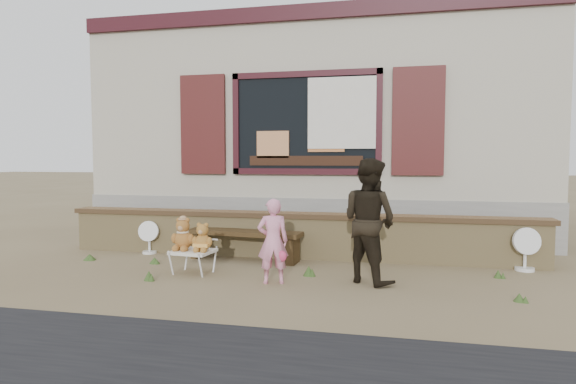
% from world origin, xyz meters
% --- Properties ---
extents(ground, '(80.00, 80.00, 0.00)m').
position_xyz_m(ground, '(0.00, 0.00, 0.00)').
color(ground, brown).
rests_on(ground, ground).
extents(shopfront, '(8.04, 5.13, 4.00)m').
position_xyz_m(shopfront, '(0.00, 4.49, 2.00)').
color(shopfront, gray).
rests_on(shopfront, ground).
extents(brick_wall, '(7.10, 0.36, 0.67)m').
position_xyz_m(brick_wall, '(0.00, 1.00, 0.34)').
color(brick_wall, tan).
rests_on(brick_wall, ground).
extents(bench, '(1.71, 0.53, 0.43)m').
position_xyz_m(bench, '(-0.65, 0.64, 0.31)').
color(bench, '#312211').
rests_on(bench, ground).
extents(folding_chair, '(0.53, 0.48, 0.30)m').
position_xyz_m(folding_chair, '(-1.05, -0.27, 0.27)').
color(folding_chair, silver).
rests_on(folding_chair, ground).
extents(teddy_bear_left, '(0.33, 0.30, 0.42)m').
position_xyz_m(teddy_bear_left, '(-1.19, -0.25, 0.51)').
color(teddy_bear_left, brown).
rests_on(teddy_bear_left, folding_chair).
extents(teddy_bear_right, '(0.29, 0.26, 0.37)m').
position_xyz_m(teddy_bear_right, '(-0.91, -0.28, 0.48)').
color(teddy_bear_right, olive).
rests_on(teddy_bear_right, folding_chair).
extents(child, '(0.42, 0.34, 1.00)m').
position_xyz_m(child, '(0.06, -0.52, 0.50)').
color(child, '#FF98BC').
rests_on(child, ground).
extents(adult, '(0.90, 0.87, 1.47)m').
position_xyz_m(adult, '(1.16, -0.21, 0.73)').
color(adult, black).
rests_on(adult, ground).
extents(fan_left, '(0.32, 0.21, 0.51)m').
position_xyz_m(fan_left, '(-2.24, 0.80, 0.26)').
color(fan_left, white).
rests_on(fan_left, ground).
extents(fan_right, '(0.37, 0.24, 0.57)m').
position_xyz_m(fan_right, '(3.13, 0.80, 0.29)').
color(fan_right, white).
rests_on(fan_right, ground).
extents(grass_tufts, '(5.71, 1.13, 0.13)m').
position_xyz_m(grass_tufts, '(-0.57, -0.10, 0.05)').
color(grass_tufts, '#355020').
rests_on(grass_tufts, ground).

